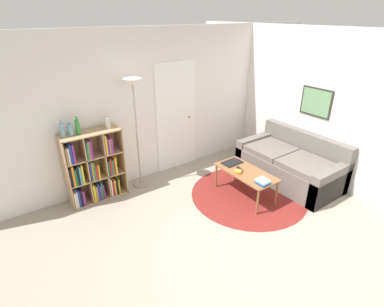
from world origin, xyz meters
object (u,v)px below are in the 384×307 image
object	(u,v)px
bowl	(238,172)
bottle_right	(78,127)
bottle_left	(62,130)
laptop	(232,162)
bottle_middle	(71,130)
floor_lamp	(134,99)
coffee_table	(246,174)
couch	(291,165)
vase_on_shelf	(108,123)
bookshelf	(93,169)

from	to	relation	value
bowl	bottle_right	world-z (taller)	bottle_right
bottle_left	bottle_right	xyz separation A→B (m)	(0.22, 0.00, 0.00)
bottle_right	bottle_left	bearing A→B (deg)	-178.83
laptop	bowl	distance (m)	0.36
bottle_middle	bottle_right	xyz separation A→B (m)	(0.11, 0.00, 0.02)
floor_lamp	bottle_middle	size ratio (longest dim) A/B	8.65
bottle_left	laptop	bearing A→B (deg)	-23.36
coffee_table	bottle_right	size ratio (longest dim) A/B	3.84
floor_lamp	bottle_left	size ratio (longest dim) A/B	7.09
laptop	bottle_right	size ratio (longest dim) A/B	1.26
couch	bottle_left	xyz separation A→B (m)	(-3.44, 1.46, 0.97)
laptop	vase_on_shelf	xyz separation A→B (m)	(-1.72, 1.02, 0.77)
bookshelf	bottle_middle	xyz separation A→B (m)	(-0.22, 0.01, 0.71)
coffee_table	laptop	world-z (taller)	laptop
bottle_right	bottle_middle	bearing A→B (deg)	-178.01
floor_lamp	vase_on_shelf	size ratio (longest dim) A/B	10.48
couch	bottle_middle	xyz separation A→B (m)	(-3.33, 1.46, 0.95)
bowl	bookshelf	bearing A→B (deg)	144.77
bookshelf	floor_lamp	size ratio (longest dim) A/B	0.61
bottle_right	vase_on_shelf	world-z (taller)	bottle_right
couch	floor_lamp	bearing A→B (deg)	149.27
bowl	bottle_middle	size ratio (longest dim) A/B	0.58
floor_lamp	bottle_right	size ratio (longest dim) A/B	6.87
vase_on_shelf	bookshelf	bearing A→B (deg)	-179.44
bookshelf	couch	world-z (taller)	bookshelf
bookshelf	floor_lamp	distance (m)	1.29
bottle_left	vase_on_shelf	xyz separation A→B (m)	(0.67, -0.01, -0.02)
bowl	couch	bearing A→B (deg)	-5.20
couch	coffee_table	distance (m)	1.08
floor_lamp	bowl	distance (m)	2.01
bottle_middle	bookshelf	bearing A→B (deg)	-3.20
bottle_left	bottle_middle	distance (m)	0.11
laptop	bottle_right	world-z (taller)	bottle_right
coffee_table	vase_on_shelf	bearing A→B (deg)	141.13
vase_on_shelf	floor_lamp	bearing A→B (deg)	-7.97
coffee_table	bottle_left	world-z (taller)	bottle_left
bottle_middle	vase_on_shelf	bearing A→B (deg)	-0.94
bottle_middle	coffee_table	bearing A→B (deg)	-31.45
bottle_left	vase_on_shelf	size ratio (longest dim) A/B	1.48
bottle_middle	vase_on_shelf	world-z (taller)	bottle_middle
bookshelf	bottle_middle	size ratio (longest dim) A/B	5.30
floor_lamp	vase_on_shelf	distance (m)	0.55
floor_lamp	laptop	distance (m)	1.94
bowl	bottle_middle	bearing A→B (deg)	147.46
bottle_left	bottle_right	world-z (taller)	bottle_right
floor_lamp	bottle_left	distance (m)	1.15
bottle_right	vase_on_shelf	size ratio (longest dim) A/B	1.53
couch	bottle_right	world-z (taller)	bottle_right
bookshelf	bottle_right	bearing A→B (deg)	172.14
floor_lamp	vase_on_shelf	world-z (taller)	floor_lamp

